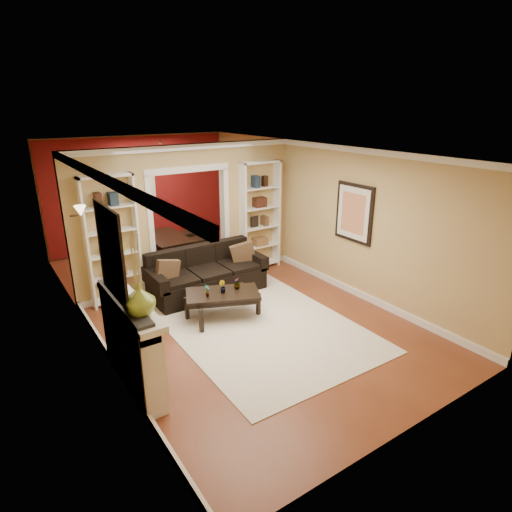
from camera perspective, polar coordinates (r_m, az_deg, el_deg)
floor at (r=7.87m, az=-4.67°, el=-6.00°), size 8.00×8.00×0.00m
ceiling at (r=7.13m, az=-5.29°, el=13.94°), size 8.00×8.00×0.00m
wall_back at (r=10.97m, az=-15.31°, el=8.22°), size 8.00×0.00×8.00m
wall_front at (r=4.56m, az=20.66°, el=-8.49°), size 8.00×0.00×8.00m
wall_left at (r=6.66m, az=-22.11°, el=0.21°), size 0.00×8.00×8.00m
wall_right at (r=8.66m, az=8.21°, el=5.77°), size 0.00×8.00×8.00m
partition_wall at (r=8.42m, az=-8.96°, el=5.34°), size 4.50×0.15×2.70m
red_back_panel at (r=10.95m, az=-15.24°, el=8.05°), size 4.44×0.04×2.64m
dining_window at (r=10.87m, az=-15.28°, el=9.20°), size 0.78×0.03×0.98m
area_rug at (r=7.06m, az=0.38°, el=-9.09°), size 2.73×3.79×0.01m
sofa at (r=8.05m, az=-6.54°, el=-2.11°), size 2.21×0.95×0.86m
pillow_left at (r=7.66m, az=-11.72°, el=-1.99°), size 0.42×0.14×0.41m
pillow_right at (r=8.32m, az=-1.75°, el=0.33°), size 0.47×0.26×0.45m
coffee_table at (r=7.21m, az=-4.43°, el=-6.52°), size 1.35×1.07×0.45m
plant_left at (r=6.95m, az=-6.50°, el=-4.62°), size 0.13×0.13×0.21m
plant_center at (r=7.07m, az=-4.50°, el=-4.11°), size 0.13×0.14×0.21m
plant_right at (r=7.20m, az=-2.56°, el=-3.67°), size 0.15×0.15×0.19m
bookshelf_left at (r=7.82m, az=-18.64°, el=1.88°), size 0.90×0.30×2.30m
bookshelf_right at (r=9.07m, az=0.48°, el=5.31°), size 0.90×0.30×2.30m
fireplace at (r=5.66m, az=-16.06°, el=-11.11°), size 0.32×1.70×1.16m
vase at (r=4.95m, az=-15.32°, el=-5.64°), size 0.40×0.40×0.38m
mirror at (r=5.13m, az=-18.81°, el=0.35°), size 0.03×0.95×1.10m
wall_sconce at (r=7.07m, az=-22.82°, el=5.27°), size 0.18×0.18×0.22m
framed_art at (r=7.89m, az=12.90°, el=5.61°), size 0.04×0.85×1.05m
dining_table at (r=10.17m, az=-11.69°, el=1.25°), size 1.46×0.81×0.51m
dining_chair_nw at (r=9.67m, az=-14.06°, el=1.07°), size 0.50×0.50×0.82m
dining_chair_ne at (r=10.07m, az=-8.20°, el=2.10°), size 0.42×0.42×0.78m
dining_chair_sw at (r=10.20m, az=-15.27°, el=2.26°), size 0.48×0.48×0.94m
dining_chair_se at (r=10.59m, az=-9.63°, el=2.93°), size 0.43×0.43×0.79m
chandelier at (r=9.65m, az=-13.07°, el=10.96°), size 0.50×0.50×0.30m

